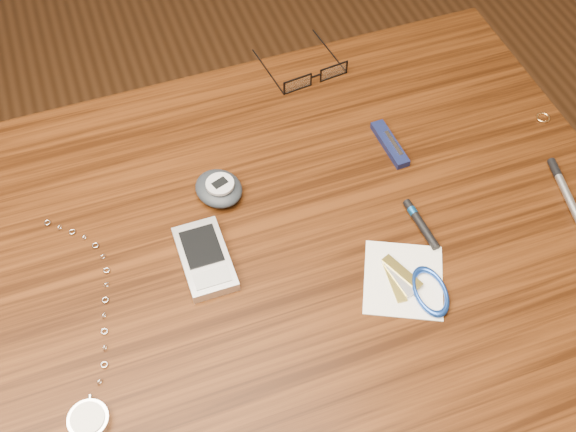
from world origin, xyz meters
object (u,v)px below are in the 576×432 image
at_px(pedometer, 219,188).
at_px(silver_pen, 566,192).
at_px(pda_phone, 205,258).
at_px(notepad_keys, 417,286).
at_px(eyeglasses, 314,75).
at_px(pocket_watch, 89,411).
at_px(desk, 258,300).
at_px(pocket_knife, 390,144).

bearing_deg(pedometer, silver_pen, -19.85).
distance_m(pda_phone, notepad_keys, 0.26).
height_order(eyeglasses, pocket_watch, eyeglasses).
xyz_separation_m(desk, pedometer, (-0.01, 0.12, 0.11)).
xyz_separation_m(notepad_keys, silver_pen, (0.25, 0.06, 0.00)).
distance_m(pocket_watch, notepad_keys, 0.41).
xyz_separation_m(desk, pocket_watch, (-0.23, -0.13, 0.11)).
bearing_deg(silver_pen, pocket_knife, 139.62).
height_order(pocket_watch, pedometer, pedometer).
bearing_deg(notepad_keys, pda_phone, 152.13).
height_order(eyeglasses, notepad_keys, eyeglasses).
bearing_deg(pocket_knife, pda_phone, -161.76).
xyz_separation_m(pocket_watch, pocket_knife, (0.47, 0.24, -0.00)).
relative_size(desk, pedometer, 11.87).
xyz_separation_m(pocket_watch, pedometer, (0.22, 0.24, 0.01)).
xyz_separation_m(desk, eyeglasses, (0.18, 0.28, 0.11)).
relative_size(pocket_watch, pedometer, 3.68).
xyz_separation_m(pocket_knife, silver_pen, (0.18, -0.16, -0.00)).
bearing_deg(pocket_knife, pocket_watch, -152.51).
bearing_deg(silver_pen, pedometer, 160.15).
height_order(eyeglasses, pedometer, pedometer).
bearing_deg(silver_pen, pocket_watch, -172.46).
height_order(desk, eyeglasses, eyeglasses).
height_order(eyeglasses, pocket_knife, eyeglasses).
xyz_separation_m(pocket_watch, silver_pen, (0.65, 0.09, -0.00)).
xyz_separation_m(desk, silver_pen, (0.42, -0.04, 0.11)).
xyz_separation_m(pda_phone, silver_pen, (0.48, -0.06, -0.00)).
height_order(pocket_watch, pda_phone, pda_phone).
xyz_separation_m(pocket_watch, pda_phone, (0.17, 0.15, 0.00)).
distance_m(eyeglasses, pocket_knife, 0.17).
xyz_separation_m(eyeglasses, pedometer, (-0.20, -0.16, 0.00)).
height_order(pocket_watch, notepad_keys, pocket_watch).
height_order(desk, notepad_keys, notepad_keys).
bearing_deg(silver_pen, notepad_keys, -165.73).
bearing_deg(notepad_keys, pocket_watch, -176.72).
height_order(pocket_watch, silver_pen, pocket_watch).
distance_m(pocket_watch, pocket_knife, 0.53).
bearing_deg(desk, pedometer, 96.03).
height_order(pda_phone, pocket_knife, pda_phone).
bearing_deg(pedometer, pocket_watch, -132.01).
bearing_deg(pda_phone, silver_pen, -7.05).
bearing_deg(eyeglasses, pocket_knife, -71.88).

